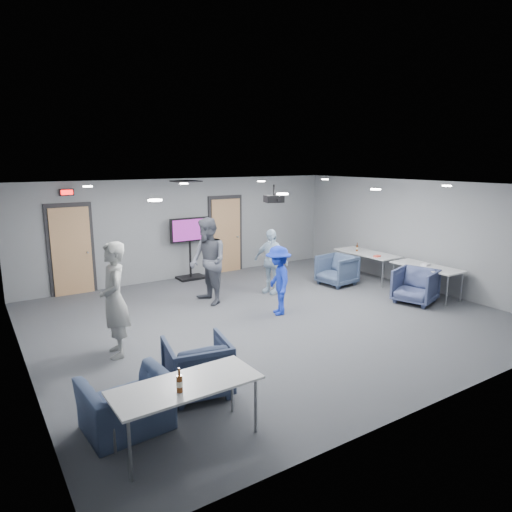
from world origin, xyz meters
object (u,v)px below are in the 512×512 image
person_c (271,261)px  tv_stand (190,244)px  person_a (114,300)px  bottle_front (180,383)px  chair_right_a (337,270)px  table_right_a (367,254)px  chair_front_a (197,366)px  chair_front_b (128,405)px  projector (274,199)px  person_b (208,261)px  bottle_right (357,248)px  person_d (278,280)px  chair_right_b (415,286)px  table_front_left (186,388)px  table_right_b (427,268)px

person_c → tv_stand: (-1.07, 2.29, 0.16)m
person_c → tv_stand: tv_stand is taller
person_a → bottle_front: person_a is taller
chair_right_a → table_right_a: size_ratio=0.47×
tv_stand → chair_front_a: bearing=-113.9°
chair_front_a → chair_front_b: 1.15m
projector → person_b: bearing=145.5°
person_a → bottle_right: 7.24m
projector → bottle_right: bearing=33.9°
table_right_a → projector: projector is taller
person_d → bottle_right: person_d is taller
chair_right_b → chair_front_a: bearing=-97.7°
table_front_left → bottle_front: bearing=-136.5°
person_b → bottle_right: size_ratio=8.32×
chair_front_b → table_right_a: size_ratio=0.56×
table_front_left → bottle_right: size_ratio=7.24×
person_b → chair_front_b: person_b is taller
person_c → table_right_a: (2.95, -0.32, -0.10)m
person_a → person_d: person_a is taller
person_c → chair_right_a: (1.85, -0.34, -0.40)m
person_d → chair_front_a: 3.58m
person_c → chair_right_a: person_c is taller
tv_stand → projector: bearing=-83.9°
person_c → table_front_left: person_c is taller
chair_right_a → person_a: bearing=-84.5°
person_c → bottle_right: person_c is taller
chair_front_b → projector: projector is taller
table_right_a → bottle_front: bearing=120.3°
person_c → projector: (-0.71, -1.12, 1.62)m
chair_right_a → chair_front_a: 6.32m
projector → person_a: bearing=-155.2°
person_b → person_c: person_b is taller
person_c → projector: projector is taller
bottle_right → tv_stand: bearing=149.4°
person_b → bottle_right: person_b is taller
tv_stand → projector: 3.73m
person_c → table_front_left: bearing=-66.7°
chair_right_b → table_right_a: bearing=145.1°
chair_right_b → table_right_a: size_ratio=0.48×
chair_right_a → bottle_front: bottle_front is taller
person_a → projector: 3.82m
table_right_b → bottle_right: bottle_right is taller
person_c → chair_right_a: 1.92m
chair_front_a → table_front_left: bearing=68.9°
chair_right_b → tv_stand: tv_stand is taller
chair_front_b → bottle_right: (7.58, 3.83, 0.49)m
table_front_left → bottle_right: bottle_right is taller
chair_right_a → person_d: bearing=-74.6°
chair_right_a → tv_stand: 3.96m
chair_right_a → person_c: bearing=-106.7°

